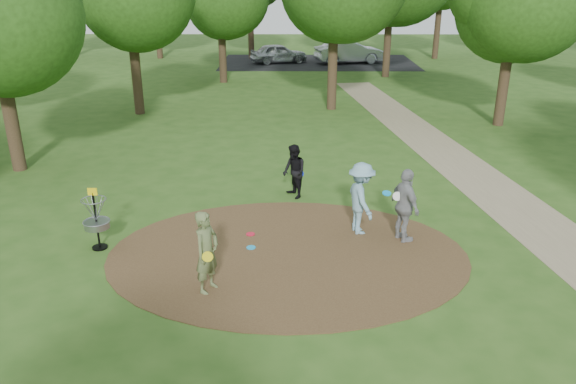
{
  "coord_description": "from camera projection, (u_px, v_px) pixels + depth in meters",
  "views": [
    {
      "loc": [
        0.09,
        -11.68,
        6.16
      ],
      "look_at": [
        0.0,
        1.2,
        1.1
      ],
      "focal_mm": 35.0,
      "sensor_mm": 36.0,
      "label": 1
    }
  ],
  "objects": [
    {
      "name": "car_left",
      "position": [
        279.0,
        53.0,
        40.47
      ],
      "size": [
        4.36,
        2.8,
        1.38
      ],
      "primitive_type": "imported",
      "rotation": [
        0.0,
        0.0,
        1.88
      ],
      "color": "#AAAEB2",
      "rests_on": "ground"
    },
    {
      "name": "ground",
      "position": [
        288.0,
        254.0,
        13.12
      ],
      "size": [
        100.0,
        100.0,
        0.0
      ],
      "primitive_type": "plane",
      "color": "#2D5119",
      "rests_on": "ground"
    },
    {
      "name": "disc_golf_basket",
      "position": [
        96.0,
        215.0,
        13.11
      ],
      "size": [
        0.63,
        0.63,
        1.54
      ],
      "color": "black",
      "rests_on": "ground"
    },
    {
      "name": "car_right",
      "position": [
        349.0,
        52.0,
        40.27
      ],
      "size": [
        5.14,
        2.75,
        1.61
      ],
      "primitive_type": "imported",
      "rotation": [
        0.0,
        0.0,
        1.8
      ],
      "color": "#AEAFB6",
      "rests_on": "ground"
    },
    {
      "name": "player_walking_with_disc",
      "position": [
        294.0,
        172.0,
        16.19
      ],
      "size": [
        0.87,
        0.95,
        1.58
      ],
      "color": "black",
      "rests_on": "ground"
    },
    {
      "name": "disc_ground_cyan",
      "position": [
        251.0,
        247.0,
        13.39
      ],
      "size": [
        0.22,
        0.22,
        0.02
      ],
      "primitive_type": "cylinder",
      "color": "#1B9DD9",
      "rests_on": "dirt_clearing"
    },
    {
      "name": "player_waiting_with_disc",
      "position": [
        405.0,
        206.0,
        13.47
      ],
      "size": [
        0.82,
        1.17,
        1.85
      ],
      "color": "gray",
      "rests_on": "ground"
    },
    {
      "name": "disc_ground_red",
      "position": [
        250.0,
        234.0,
        14.07
      ],
      "size": [
        0.22,
        0.22,
        0.02
      ],
      "primitive_type": "cylinder",
      "color": "red",
      "rests_on": "dirt_clearing"
    },
    {
      "name": "player_throwing_with_disc",
      "position": [
        361.0,
        199.0,
        13.91
      ],
      "size": [
        1.23,
        1.32,
        1.85
      ],
      "color": "#7CA7B8",
      "rests_on": "ground"
    },
    {
      "name": "dirt_clearing",
      "position": [
        288.0,
        254.0,
        13.12
      ],
      "size": [
        8.4,
        8.4,
        0.02
      ],
      "primitive_type": "cylinder",
      "color": "#47301C",
      "rests_on": "ground"
    },
    {
      "name": "player_observer_with_disc",
      "position": [
        207.0,
        252.0,
        11.33
      ],
      "size": [
        0.67,
        0.77,
        1.77
      ],
      "color": "#5D693D",
      "rests_on": "ground"
    },
    {
      "name": "footpath",
      "position": [
        532.0,
        220.0,
        14.94
      ],
      "size": [
        7.55,
        39.89,
        0.01
      ],
      "primitive_type": "cube",
      "rotation": [
        0.0,
        0.0,
        0.14
      ],
      "color": "#8C7A5B",
      "rests_on": "ground"
    },
    {
      "name": "parking_lot",
      "position": [
        318.0,
        62.0,
        41.03
      ],
      "size": [
        14.0,
        8.0,
        0.01
      ],
      "primitive_type": "cube",
      "color": "black",
      "rests_on": "ground"
    }
  ]
}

